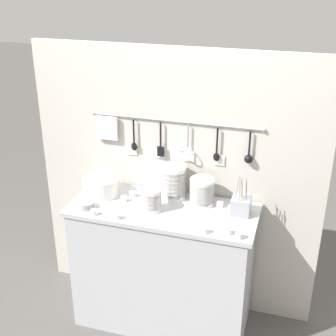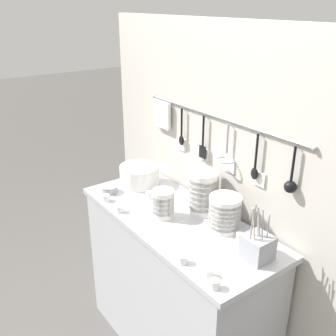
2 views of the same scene
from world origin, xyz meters
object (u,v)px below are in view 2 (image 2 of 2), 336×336
Objects in this scene: cup_mid_row at (208,273)px; cutlery_caddy at (257,247)px; plate_stack at (140,175)px; cup_centre at (120,209)px; bowl_stack_back_corner at (163,203)px; cup_back_right at (106,198)px; cup_edge_near at (164,193)px; steel_mixing_bowl at (109,189)px; bowl_stack_tall_left at (204,192)px; cup_back_left at (183,259)px; cup_edge_far at (241,237)px; cup_by_caddy at (215,284)px; bowl_stack_nested_right at (225,213)px; cup_front_left at (149,195)px.

cutlery_caddy is at bearing 82.93° from cup_mid_row.
plate_stack is 0.37m from cup_centre.
bowl_stack_back_corner is 0.38m from cup_back_right.
steel_mixing_bowl is at bearing -134.76° from cup_edge_near.
bowl_stack_tall_left is 5.39× the size of cup_centre.
bowl_stack_tall_left is 5.39× the size of cup_back_left.
cutlery_caddy is 6.14× the size of cup_edge_far.
cup_by_caddy is 0.77m from cup_centre.
cup_back_right is at bearing -178.04° from cup_mid_row.
bowl_stack_nested_right is 0.46m from cup_by_caddy.
plate_stack reaches higher than cup_back_left.
bowl_stack_back_corner is 0.61m from cup_by_caddy.
cutlery_caddy is 0.27m from cup_mid_row.
cup_back_right is 1.00× the size of cup_back_left.
plate_stack reaches higher than cup_edge_near.
plate_stack is 0.23m from cup_edge_near.
cup_centre is at bearing -49.64° from plate_stack.
bowl_stack_tall_left is at bearing 141.54° from cup_mid_row.
plate_stack is 5.62× the size of cup_back_right.
plate_stack is 1.04m from cup_by_caddy.
cup_edge_far is at bearing 29.76° from cup_centre.
cup_back_left is at bearing 0.00° from cup_centre.
cup_back_left is at bearing -179.21° from cup_by_caddy.
cup_edge_near is (-0.74, 0.01, -0.04)m from cutlery_caddy.
cup_edge_near is 1.00× the size of cup_back_left.
cup_edge_far is (-0.14, 0.04, -0.04)m from cutlery_caddy.
cup_edge_far is (0.32, -0.04, -0.10)m from bowl_stack_tall_left.
cup_edge_far is at bearing 9.86° from cup_front_left.
cup_mid_row is 0.14m from cup_back_left.
cutlery_caddy is at bearing 4.87° from cup_front_left.
cup_mid_row is at bearing -38.46° from bowl_stack_tall_left.
bowl_stack_nested_right reaches higher than steel_mixing_bowl.
plate_stack is at bearing 164.69° from cup_front_left.
cup_back_left is (0.38, -0.17, -0.06)m from bowl_stack_back_corner.
bowl_stack_back_corner is at bearing 26.36° from cup_back_right.
plate_stack is at bearing 165.11° from bowl_stack_back_corner.
bowl_stack_nested_right is at bearing 21.06° from steel_mixing_bowl.
cup_back_right is at bearing -115.42° from cup_edge_near.
cup_mid_row is (0.24, -0.31, -0.07)m from bowl_stack_nested_right.
bowl_stack_nested_right is at bearing -8.75° from bowl_stack_tall_left.
cutlery_caddy is at bearing 60.23° from cup_back_left.
bowl_stack_nested_right is at bearing 126.82° from cup_mid_row.
bowl_stack_tall_left is at bearing 173.11° from cup_edge_far.
cup_mid_row is at bearing -21.25° from cup_edge_near.
bowl_stack_nested_right is 4.17× the size of cup_centre.
cup_centre is at bearing 0.00° from cup_back_right.
cup_by_caddy is at bearing -61.47° from cup_edge_far.
cup_mid_row is at bearing 2.41° from cup_centre.
bowl_stack_nested_right is at bearing 106.42° from cup_back_left.
cup_mid_row and cup_back_right have the same top height.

